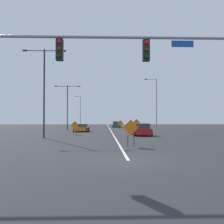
% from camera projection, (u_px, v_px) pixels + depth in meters
% --- Properties ---
extents(ground, '(163.31, 163.31, 0.00)m').
position_uv_depth(ground, '(129.00, 161.00, 12.68)').
color(ground, '#2D2D30').
extents(road_centre_stripe, '(0.16, 90.73, 0.01)m').
position_uv_depth(road_centre_stripe, '(109.00, 128.00, 58.00)').
color(road_centre_stripe, white).
rests_on(road_centre_stripe, ground).
extents(traffic_signal_assembly, '(12.81, 0.44, 6.48)m').
position_uv_depth(traffic_signal_assembly, '(62.00, 60.00, 12.69)').
color(traffic_signal_assembly, gray).
rests_on(traffic_signal_assembly, ground).
extents(street_lamp_near_left, '(4.74, 0.24, 8.18)m').
position_uv_depth(street_lamp_near_left, '(67.00, 103.00, 47.95)').
color(street_lamp_near_left, black).
rests_on(street_lamp_near_left, ground).
extents(street_lamp_mid_right, '(4.55, 0.24, 9.44)m').
position_uv_depth(street_lamp_mid_right, '(44.00, 85.00, 27.62)').
color(street_lamp_mid_right, black).
rests_on(street_lamp_mid_right, ground).
extents(street_lamp_near_right, '(2.18, 0.24, 9.29)m').
position_uv_depth(street_lamp_near_right, '(156.00, 102.00, 46.75)').
color(street_lamp_near_right, gray).
rests_on(street_lamp_near_right, ground).
extents(street_lamp_mid_left, '(1.52, 0.24, 8.56)m').
position_uv_depth(street_lamp_mid_left, '(80.00, 110.00, 74.60)').
color(street_lamp_mid_left, gray).
rests_on(street_lamp_mid_left, ground).
extents(construction_sign_median_near, '(1.36, 0.10, 2.02)m').
position_uv_depth(construction_sign_median_near, '(136.00, 123.00, 45.54)').
color(construction_sign_median_near, orange).
rests_on(construction_sign_median_near, ground).
extents(construction_sign_median_far, '(1.19, 0.08, 1.76)m').
position_uv_depth(construction_sign_median_far, '(120.00, 124.00, 49.95)').
color(construction_sign_median_far, orange).
rests_on(construction_sign_median_far, ground).
extents(construction_sign_left_shoulder, '(1.08, 0.28, 1.75)m').
position_uv_depth(construction_sign_left_shoulder, '(75.00, 126.00, 33.62)').
color(construction_sign_left_shoulder, orange).
rests_on(construction_sign_left_shoulder, ground).
extents(construction_sign_right_lane, '(1.18, 0.13, 1.99)m').
position_uv_depth(construction_sign_right_lane, '(131.00, 129.00, 19.26)').
color(construction_sign_right_lane, orange).
rests_on(construction_sign_right_lane, ground).
extents(car_red_approaching, '(2.20, 4.52, 1.48)m').
position_uv_depth(car_red_approaching, '(142.00, 130.00, 31.84)').
color(car_red_approaching, red).
rests_on(car_red_approaching, ground).
extents(car_orange_mid, '(2.33, 4.01, 1.21)m').
position_uv_depth(car_orange_mid, '(82.00, 128.00, 41.12)').
color(car_orange_mid, orange).
rests_on(car_orange_mid, ground).
extents(car_green_far, '(2.13, 4.50, 1.41)m').
position_uv_depth(car_green_far, '(116.00, 124.00, 62.05)').
color(car_green_far, '#196B38').
rests_on(car_green_far, ground).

